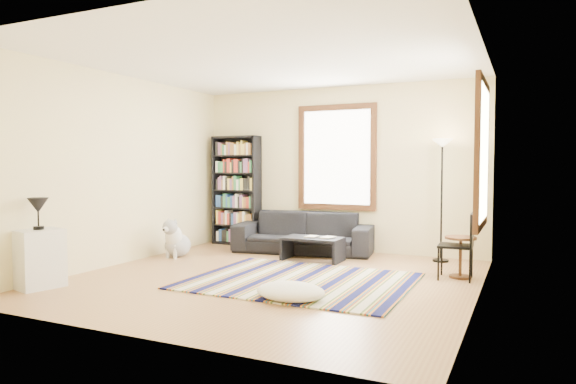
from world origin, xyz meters
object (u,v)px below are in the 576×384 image
at_px(bookshelf, 236,190).
at_px(coffee_table, 313,249).
at_px(floor_lamp, 442,201).
at_px(folding_chair, 456,246).
at_px(white_cabinet, 39,259).
at_px(dog, 178,238).
at_px(sofa, 304,232).
at_px(floor_cushion, 291,291).
at_px(side_table, 460,257).

xyz_separation_m(bookshelf, coffee_table, (1.90, -0.92, -0.82)).
relative_size(floor_lamp, folding_chair, 2.16).
relative_size(folding_chair, white_cabinet, 1.23).
bearing_deg(folding_chair, dog, -179.32).
bearing_deg(sofa, floor_cushion, -77.93).
bearing_deg(white_cabinet, folding_chair, 44.51).
xyz_separation_m(sofa, folding_chair, (2.58, -1.06, 0.09)).
distance_m(coffee_table, floor_cushion, 2.35).
relative_size(floor_cushion, folding_chair, 0.90).
relative_size(coffee_table, floor_lamp, 0.48).
bearing_deg(coffee_table, folding_chair, -10.72).
bearing_deg(floor_lamp, bookshelf, 177.37).
xyz_separation_m(bookshelf, floor_lamp, (3.70, -0.17, -0.07)).
relative_size(floor_cushion, dog, 1.28).
relative_size(coffee_table, floor_cushion, 1.16).
height_order(coffee_table, white_cabinet, white_cabinet).
distance_m(coffee_table, floor_lamp, 2.09).
bearing_deg(floor_lamp, floor_cushion, -110.70).
bearing_deg(folding_chair, sofa, 155.88).
bearing_deg(folding_chair, coffee_table, 167.46).
height_order(folding_chair, white_cabinet, folding_chair).
bearing_deg(folding_chair, side_table, 61.83).
bearing_deg(side_table, coffee_table, 172.08).
relative_size(bookshelf, white_cabinet, 2.86).
bearing_deg(dog, coffee_table, 13.10).
distance_m(floor_lamp, white_cabinet, 5.59).
bearing_deg(floor_lamp, dog, -160.96).
height_order(sofa, dog, sofa).
bearing_deg(sofa, coffee_table, -65.18).
xyz_separation_m(floor_cushion, folding_chair, (1.49, 1.84, 0.33)).
bearing_deg(sofa, folding_chair, -30.87).
relative_size(floor_cushion, white_cabinet, 1.11).
bearing_deg(coffee_table, dog, -164.21).
height_order(coffee_table, side_table, side_table).
bearing_deg(floor_cushion, white_cabinet, -165.77).
height_order(floor_cushion, side_table, side_table).
bearing_deg(white_cabinet, coffee_table, 66.82).
bearing_deg(sofa, side_table, -28.57).
distance_m(coffee_table, white_cabinet, 3.78).
height_order(floor_cushion, folding_chair, folding_chair).
xyz_separation_m(folding_chair, white_cabinet, (-4.45, -2.59, -0.08)).
bearing_deg(dog, floor_lamp, 16.35).
bearing_deg(side_table, bookshelf, 163.34).
relative_size(floor_cushion, side_table, 1.44).
relative_size(floor_lamp, white_cabinet, 2.66).
relative_size(coffee_table, folding_chair, 1.05).
relative_size(sofa, floor_cushion, 2.98).
relative_size(coffee_table, dog, 1.48).
bearing_deg(coffee_table, white_cabinet, -127.44).
xyz_separation_m(bookshelf, white_cabinet, (-0.40, -3.92, -0.65)).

